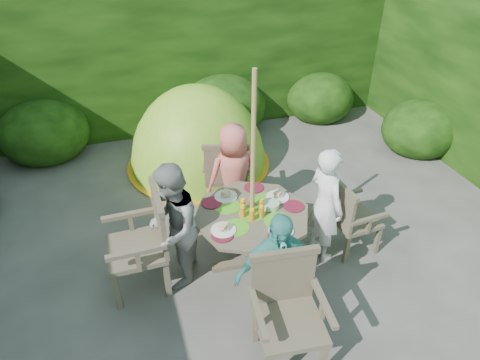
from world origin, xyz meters
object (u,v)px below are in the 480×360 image
object	(u,v)px
garden_chair_right	(349,216)
child_front	(276,274)
dome_tent	(199,164)
garden_chair_front	(287,309)
patio_table	(252,222)
parasol_pole	(253,180)
child_left	(173,227)
child_right	(325,205)
child_back	(234,176)
garden_chair_back	(227,173)
garden_chair_left	(144,241)

from	to	relation	value
garden_chair_right	child_front	distance (m)	1.37
garden_chair_right	dome_tent	world-z (taller)	dome_tent
garden_chair_front	garden_chair_right	bearing A→B (deg)	47.14
garden_chair_right	dome_tent	bearing A→B (deg)	23.07
patio_table	parasol_pole	bearing A→B (deg)	-170.63
child_left	child_front	world-z (taller)	child_left
child_right	parasol_pole	bearing A→B (deg)	75.98
parasol_pole	garden_chair_right	bearing A→B (deg)	-3.96
child_back	dome_tent	size ratio (longest dim) A/B	0.53
garden_chair_back	child_front	world-z (taller)	child_front
garden_chair_back	parasol_pole	bearing A→B (deg)	105.06
parasol_pole	child_front	bearing A→B (deg)	-93.44
patio_table	parasol_pole	size ratio (longest dim) A/B	0.58
garden_chair_front	dome_tent	distance (m)	3.35
garden_chair_left	garden_chair_front	bearing A→B (deg)	40.25
parasol_pole	child_right	size ratio (longest dim) A/B	1.66
child_front	child_back	bearing A→B (deg)	88.51
child_front	garden_chair_right	bearing A→B (deg)	34.10
patio_table	garden_chair_back	world-z (taller)	garden_chair_back
garden_chair_right	garden_chair_front	world-z (taller)	garden_chair_front
parasol_pole	child_right	bearing A→B (deg)	-3.44
garden_chair_right	garden_chair_front	bearing A→B (deg)	126.95
garden_chair_right	child_front	size ratio (longest dim) A/B	0.67
parasol_pole	child_right	distance (m)	0.91
child_left	child_right	bearing A→B (deg)	106.54
parasol_pole	dome_tent	bearing A→B (deg)	92.01
garden_chair_right	garden_chair_back	bearing A→B (deg)	37.77
garden_chair_left	child_right	distance (m)	1.89
patio_table	child_right	bearing A→B (deg)	-3.50
parasol_pole	child_back	bearing A→B (deg)	86.56
garden_chair_left	patio_table	bearing A→B (deg)	85.13
garden_chair_front	child_left	size ratio (longest dim) A/B	0.73
child_right	child_back	xyz separation A→B (m)	(-0.75, 0.85, -0.02)
garden_chair_back	garden_chair_front	size ratio (longest dim) A/B	0.95
garden_chair_back	child_left	bearing A→B (deg)	68.65
garden_chair_front	child_back	size ratio (longest dim) A/B	0.76
parasol_pole	child_back	world-z (taller)	parasol_pole
child_right	child_back	distance (m)	1.13
patio_table	garden_chair_left	xyz separation A→B (m)	(-1.09, 0.07, -0.03)
child_back	child_front	xyz separation A→B (m)	(-0.10, -1.60, -0.01)
garden_chair_front	child_back	xyz separation A→B (m)	(0.11, 1.89, 0.12)
parasol_pole	garden_chair_right	world-z (taller)	parasol_pole
patio_table	child_right	size ratio (longest dim) A/B	0.96
patio_table	garden_chair_right	bearing A→B (deg)	-4.01
garden_chair_left	child_back	xyz separation A→B (m)	(1.13, 0.73, 0.09)
garden_chair_right	child_right	xyz separation A→B (m)	(-0.30, 0.03, 0.20)
child_left	dome_tent	world-z (taller)	child_left
garden_chair_right	child_front	xyz separation A→B (m)	(-1.15, -0.72, 0.18)
patio_table	child_right	world-z (taller)	child_right
garden_chair_front	child_right	bearing A→B (deg)	56.52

